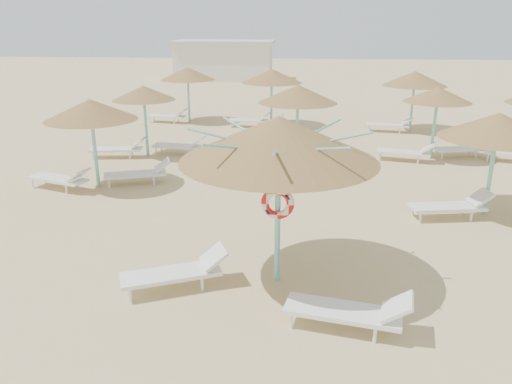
{
  "coord_description": "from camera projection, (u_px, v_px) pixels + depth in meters",
  "views": [
    {
      "loc": [
        0.65,
        -8.53,
        4.92
      ],
      "look_at": [
        -0.29,
        1.88,
        1.3
      ],
      "focal_mm": 35.0,
      "sensor_mm": 36.0,
      "label": 1
    }
  ],
  "objects": [
    {
      "name": "main_palapa",
      "position": [
        279.0,
        139.0,
        9.02
      ],
      "size": [
        3.68,
        3.68,
        3.3
      ],
      "color": "#72C5BF",
      "rests_on": "ground"
    },
    {
      "name": "palapa_field",
      "position": [
        344.0,
        94.0,
        18.47
      ],
      "size": [
        19.66,
        14.74,
        2.72
      ],
      "color": "#72C5BF",
      "rests_on": "ground"
    },
    {
      "name": "ground",
      "position": [
        262.0,
        287.0,
        9.7
      ],
      "size": [
        120.0,
        120.0,
        0.0
      ],
      "primitive_type": "plane",
      "color": "tan",
      "rests_on": "ground"
    },
    {
      "name": "service_hut",
      "position": [
        224.0,
        60.0,
        42.61
      ],
      "size": [
        8.4,
        4.4,
        3.25
      ],
      "color": "silver",
      "rests_on": "ground"
    },
    {
      "name": "lounger_main_b",
      "position": [
        351.0,
        311.0,
        8.25
      ],
      "size": [
        2.15,
        1.01,
        0.75
      ],
      "rotation": [
        0.0,
        0.0,
        -0.2
      ],
      "color": "white",
      "rests_on": "ground"
    },
    {
      "name": "lounger_main_a",
      "position": [
        178.0,
        271.0,
        9.56
      ],
      "size": [
        2.1,
        1.37,
        0.74
      ],
      "rotation": [
        0.0,
        0.0,
        0.41
      ],
      "color": "white",
      "rests_on": "ground"
    }
  ]
}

